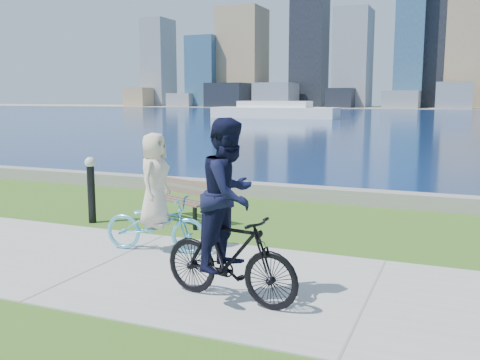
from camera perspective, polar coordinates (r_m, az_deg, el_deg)
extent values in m
plane|color=#315B17|center=(7.13, 13.41, -12.39)|extent=(320.00, 320.00, 0.00)
cube|color=#9E9E99|center=(7.13, 13.41, -12.32)|extent=(80.00, 3.50, 0.02)
cube|color=gray|center=(13.04, 17.79, -2.11)|extent=(90.00, 0.50, 0.35)
cube|color=#0C214D|center=(78.63, 21.86, 6.33)|extent=(320.00, 131.00, 0.01)
cube|color=gray|center=(136.61, 22.21, 7.12)|extent=(320.00, 30.00, 0.12)
cube|color=#917A59|center=(153.39, -10.77, 8.67)|extent=(6.37, 6.03, 5.20)
cube|color=slate|center=(147.01, -6.14, 8.47)|extent=(6.89, 6.06, 3.63)
cube|color=black|center=(138.66, -1.29, 9.03)|extent=(9.79, 8.68, 6.17)
cube|color=slate|center=(135.76, 3.85, 9.01)|extent=(9.41, 9.55, 6.13)
cube|color=black|center=(131.90, 10.71, 8.58)|extent=(6.08, 7.10, 4.75)
cube|color=slate|center=(128.24, 16.82, 8.20)|extent=(7.90, 7.82, 4.06)
cube|color=slate|center=(126.04, 21.89, 8.35)|extent=(7.36, 7.26, 5.83)
cube|color=slate|center=(159.17, -8.68, 12.22)|extent=(6.87, 8.99, 24.60)
cube|color=navy|center=(149.26, -3.53, 11.41)|extent=(8.07, 11.36, 18.75)
cube|color=#917A59|center=(148.17, 0.26, 12.88)|extent=(11.39, 11.34, 26.12)
cube|color=slate|center=(139.17, 11.96, 12.53)|extent=(8.39, 10.72, 24.08)
cube|color=white|center=(66.81, 3.71, 7.17)|extent=(15.49, 4.43, 1.33)
cube|color=white|center=(66.79, 3.72, 8.07)|extent=(8.85, 3.32, 0.77)
cube|color=black|center=(11.50, -9.57, -2.95)|extent=(0.08, 0.08, 0.46)
cube|color=black|center=(10.41, -4.83, -4.09)|extent=(0.08, 0.08, 0.46)
cube|color=black|center=(11.72, -8.14, -2.70)|extent=(0.08, 0.08, 0.46)
cube|color=black|center=(10.65, -3.35, -3.78)|extent=(0.08, 0.08, 0.46)
cube|color=brown|center=(10.90, -7.35, -2.21)|extent=(1.56, 0.69, 0.04)
cube|color=brown|center=(11.00, -6.69, -2.10)|extent=(1.56, 0.69, 0.04)
cube|color=brown|center=(11.10, -6.04, -1.98)|extent=(1.56, 0.69, 0.04)
cube|color=brown|center=(11.16, -5.57, -1.23)|extent=(1.55, 0.65, 0.12)
cube|color=brown|center=(11.15, -5.46, -0.33)|extent=(1.55, 0.65, 0.12)
cylinder|color=black|center=(11.32, -15.57, -1.42)|extent=(0.15, 0.15, 1.21)
sphere|color=silver|center=(11.23, -15.70, 1.83)|extent=(0.22, 0.22, 0.22)
imported|color=#63CEF1|center=(8.96, -8.99, -4.65)|extent=(0.85, 1.83, 0.92)
imported|color=white|center=(8.82, -9.11, 0.02)|extent=(0.59, 0.82, 1.54)
imported|color=black|center=(6.70, -1.13, -8.22)|extent=(0.81, 1.95, 1.14)
imported|color=black|center=(6.51, -1.15, -1.53)|extent=(0.82, 0.98, 1.86)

